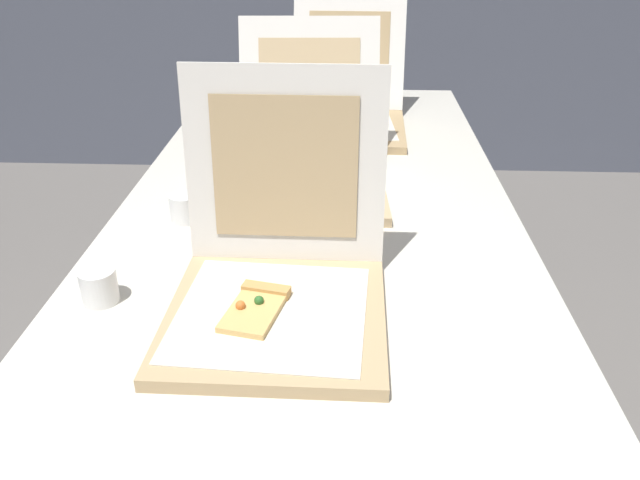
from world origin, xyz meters
TOP-DOWN VIEW (x-y plane):
  - table at (0.00, 0.62)m, footprint 0.89×2.26m
  - pizza_box_front at (-0.04, 0.31)m, footprint 0.36×0.39m
  - pizza_box_middle at (-0.02, 0.85)m, footprint 0.37×0.48m
  - pizza_box_back at (0.06, 1.30)m, footprint 0.37×0.48m
  - cup_white_mid at (-0.28, 0.64)m, footprint 0.06×0.06m
  - cup_white_near_left at (-0.35, 0.32)m, footprint 0.06×0.06m

SIDE VIEW (x-z plane):
  - table at x=0.00m, z-range 0.32..1.05m
  - cup_white_mid at x=-0.28m, z-range 0.73..0.79m
  - cup_white_near_left at x=-0.35m, z-range 0.73..0.79m
  - pizza_box_back at x=0.06m, z-range 0.61..0.96m
  - pizza_box_middle at x=-0.02m, z-range 0.61..0.96m
  - pizza_box_front at x=-0.04m, z-range 0.60..0.97m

